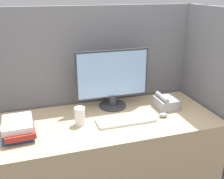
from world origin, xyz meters
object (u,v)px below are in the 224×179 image
keyboard (125,120)px  book_stack (19,128)px  monitor (113,80)px  mouse (163,115)px  coffee_cup (80,116)px  desk_telephone (166,103)px

keyboard → book_stack: size_ratio=1.47×
monitor → book_stack: size_ratio=2.01×
mouse → coffee_cup: size_ratio=0.50×
monitor → mouse: bearing=-44.1°
coffee_cup → book_stack: coffee_cup is taller
monitor → desk_telephone: bearing=-21.0°
desk_telephone → mouse: bearing=-124.5°
coffee_cup → desk_telephone: size_ratio=0.73×
book_stack → desk_telephone: bearing=4.8°
keyboard → desk_telephone: (0.40, 0.12, 0.04)m
monitor → mouse: size_ratio=8.98×
keyboard → coffee_cup: (-0.33, 0.05, 0.06)m
coffee_cup → desk_telephone: 0.73m
mouse → book_stack: book_stack is taller
book_stack → coffee_cup: bearing=3.4°
coffee_cup → desk_telephone: coffee_cup is taller
monitor → book_stack: bearing=-160.9°
mouse → desk_telephone: 0.18m
monitor → keyboard: bearing=-87.3°
monitor → desk_telephone: (0.41, -0.16, -0.18)m
coffee_cup → keyboard: bearing=-8.5°
monitor → coffee_cup: 0.43m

